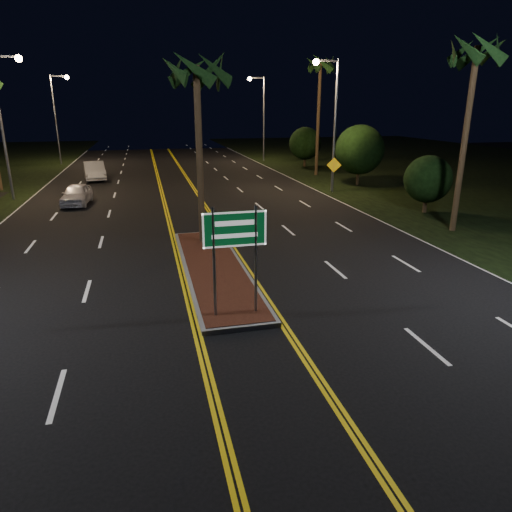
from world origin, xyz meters
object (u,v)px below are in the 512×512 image
object	(u,v)px
palm_median	(196,71)
palm_right_far	(320,66)
streetlight_right_mid	(331,110)
warning_sign	(334,170)
median_island	(214,268)
streetlight_left_far	(58,109)
shrub_near	(428,179)
palm_right_near	(477,53)
streetlight_right_far	(261,109)
shrub_mid	(360,150)
car_far	(94,169)
highway_sign	(235,240)
shrub_far	(305,143)
streetlight_left_mid	(6,111)
car_near	(76,193)

from	to	relation	value
palm_median	palm_right_far	xyz separation A→B (m)	(12.80, 19.50, 1.87)
streetlight_right_mid	warning_sign	bearing A→B (deg)	-74.18
median_island	palm_median	xyz separation A→B (m)	(0.00, 3.50, 7.19)
streetlight_left_far	shrub_near	distance (m)	38.67
streetlight_left_far	palm_right_near	world-z (taller)	palm_right_near
streetlight_right_far	shrub_mid	size ratio (longest dim) A/B	1.95
median_island	car_far	bearing A→B (deg)	104.64
median_island	shrub_near	distance (m)	15.32
palm_right_near	shrub_near	size ratio (longest dim) A/B	2.82
highway_sign	streetlight_right_mid	size ratio (longest dim) A/B	0.36
streetlight_right_mid	car_far	distance (m)	20.19
palm_median	streetlight_left_far	bearing A→B (deg)	107.58
shrub_far	streetlight_right_mid	bearing A→B (deg)	-102.82
streetlight_right_mid	palm_right_far	size ratio (longest dim) A/B	0.87
shrub_near	shrub_mid	size ratio (longest dim) A/B	0.71
palm_median	palm_right_far	distance (m)	23.40
streetlight_left_mid	streetlight_right_mid	bearing A→B (deg)	-5.38
streetlight_right_far	shrub_near	size ratio (longest dim) A/B	2.73
median_island	highway_sign	bearing A→B (deg)	-90.00
streetlight_left_mid	palm_right_near	distance (m)	27.14
median_island	streetlight_right_mid	distance (m)	19.20
highway_sign	streetlight_left_far	bearing A→B (deg)	104.44
palm_right_near	palm_median	bearing A→B (deg)	177.71
median_island	palm_right_far	distance (m)	27.84
streetlight_left_mid	car_near	world-z (taller)	streetlight_left_mid
palm_right_far	car_near	size ratio (longest dim) A/B	2.29
palm_median	shrub_mid	world-z (taller)	palm_median
streetlight_left_mid	streetlight_left_far	size ratio (longest dim) A/B	1.00
warning_sign	car_far	bearing A→B (deg)	169.57
streetlight_right_mid	shrub_mid	bearing A→B (deg)	30.56
highway_sign	streetlight_left_mid	xyz separation A→B (m)	(-10.61, 21.20, 3.25)
highway_sign	streetlight_right_far	world-z (taller)	streetlight_right_far
shrub_mid	shrub_near	bearing A→B (deg)	-92.86
warning_sign	streetlight_left_far	bearing A→B (deg)	153.90
streetlight_right_far	shrub_mid	bearing A→B (deg)	-79.34
highway_sign	palm_right_far	bearing A→B (deg)	64.80
median_island	car_near	xyz separation A→B (m)	(-6.61, 14.22, 0.67)
streetlight_left_mid	shrub_far	xyz separation A→B (m)	(24.41, 12.00, -3.32)
palm_right_far	warning_sign	world-z (taller)	palm_right_far
shrub_far	car_near	bearing A→B (deg)	-144.10
palm_median	shrub_near	size ratio (longest dim) A/B	2.52
palm_right_near	palm_right_far	xyz separation A→B (m)	(0.30, 20.00, 0.93)
shrub_near	shrub_far	bearing A→B (deg)	89.22
warning_sign	palm_right_far	bearing A→B (deg)	97.51
palm_right_near	warning_sign	bearing A→B (deg)	98.53
palm_right_far	shrub_mid	xyz separation A→B (m)	(1.20, -6.00, -6.42)
streetlight_left_mid	streetlight_right_far	xyz separation A→B (m)	(21.23, 18.00, 0.00)
shrub_far	car_near	world-z (taller)	shrub_far
highway_sign	palm_median	bearing A→B (deg)	90.00
streetlight_right_mid	shrub_mid	size ratio (longest dim) A/B	1.95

